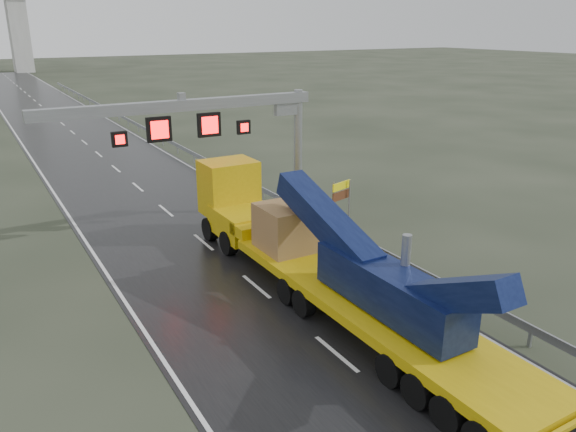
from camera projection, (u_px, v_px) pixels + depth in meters
ground at (417, 422)px, 15.91m from camera, size 400.00×400.00×0.00m
road at (99, 154)px, 48.62m from camera, size 11.00×200.00×0.02m
guardrail at (208, 161)px, 43.12m from camera, size 0.20×140.00×1.40m
sign_gantry at (221, 125)px, 29.80m from camera, size 14.90×1.20×7.42m
heavy_haul_truck at (304, 246)px, 23.54m from camera, size 3.23×20.77×4.87m
exit_sign_pair at (341, 195)px, 30.77m from camera, size 1.48×0.52×2.62m
striped_barrier at (330, 223)px, 30.28m from camera, size 0.71×0.53×1.07m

